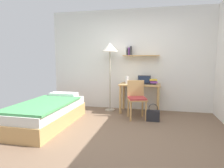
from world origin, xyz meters
TOP-DOWN VIEW (x-y plane):
  - ground_plane at (0.00, 0.00)m, footprint 5.28×5.28m
  - wall_back at (0.00, 2.02)m, footprint 4.40×0.27m
  - bed at (-1.50, 0.31)m, footprint 0.91×1.93m
  - desk at (0.23, 1.70)m, footprint 0.99×0.56m
  - desk_chair at (0.20, 1.19)m, footprint 0.50×0.51m
  - standing_lamp at (-0.54, 1.72)m, footprint 0.39×0.39m
  - laptop at (0.33, 1.76)m, footprint 0.33×0.21m
  - water_bottle at (-0.08, 1.63)m, footprint 0.07×0.07m
  - book_stack at (0.55, 1.74)m, footprint 0.20×0.25m
  - handbag at (0.58, 1.04)m, footprint 0.28×0.12m

SIDE VIEW (x-z plane):
  - ground_plane at x=0.00m, z-range 0.00..0.00m
  - handbag at x=0.58m, z-range -0.06..0.32m
  - bed at x=-1.50m, z-range -0.03..0.51m
  - desk_chair at x=0.20m, z-range 0.05..0.90m
  - desk at x=0.23m, z-range 0.22..0.94m
  - laptop at x=0.33m, z-range 0.67..0.87m
  - book_stack at x=0.55m, z-range 0.72..0.84m
  - water_bottle at x=-0.08m, z-range 0.72..0.92m
  - wall_back at x=0.00m, z-range 0.00..2.60m
  - standing_lamp at x=-0.54m, z-range 0.66..2.40m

